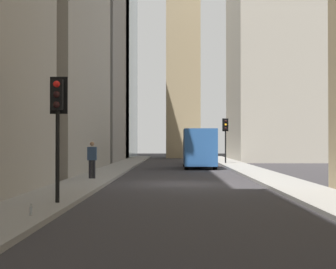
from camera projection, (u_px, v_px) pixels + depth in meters
The scene contains 12 objects.
ground_plane at pixel (184, 184), 24.95m from camera, with size 135.00×135.00×0.00m, color #302D30.
sidewalk_right at pixel (85, 182), 25.00m from camera, with size 90.00×2.20×0.14m, color gray.
sidewalk_left at pixel (283, 182), 24.90m from camera, with size 90.00×2.20×0.14m, color gray.
building_left_far at pixel (281, 62), 56.44m from camera, with size 13.88×10.00×20.41m.
building_right_far at pixel (72, 38), 54.63m from camera, with size 16.86×10.00×24.54m.
church_spire at pixel (183, 17), 66.96m from camera, with size 4.50×4.50×32.89m.
delivery_truck at pixel (199, 148), 40.13m from camera, with size 6.46×2.25×2.84m.
sedan_navy at pixel (195, 156), 47.38m from camera, with size 4.30×1.78×1.42m.
traffic_light_foreground at pixel (58, 110), 16.02m from camera, with size 0.43×0.52×3.70m.
traffic_light_midblock at pixel (226, 130), 46.49m from camera, with size 0.43×0.52×3.79m.
pedestrian at pixel (92, 158), 26.64m from camera, with size 0.26×0.44×1.79m.
discarded_bottle at pixel (31, 211), 13.18m from camera, with size 0.07×0.07×0.27m.
Camera 1 is at (-24.98, 0.46, 1.90)m, focal length 58.62 mm.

